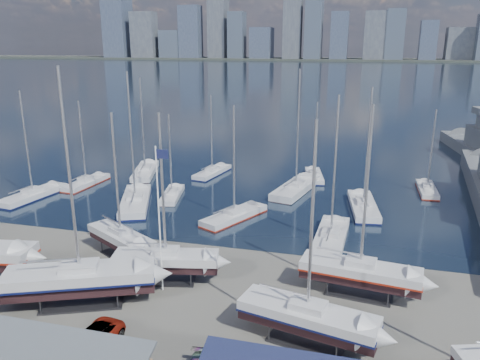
# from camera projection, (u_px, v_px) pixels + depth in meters

# --- Properties ---
(ground) EXTENTS (1400.00, 1400.00, 0.00)m
(ground) POSITION_uv_depth(u_px,v_px,m) (149.00, 290.00, 40.24)
(ground) COLOR #605E59
(ground) RESTS_ON ground
(water) EXTENTS (1400.00, 600.00, 0.40)m
(water) POSITION_uv_depth(u_px,v_px,m) (340.00, 74.00, 328.23)
(water) COLOR #1B2B40
(water) RESTS_ON ground
(far_shore) EXTENTS (1400.00, 80.00, 2.20)m
(far_shore) POSITION_uv_depth(u_px,v_px,m) (351.00, 60.00, 569.38)
(far_shore) COLOR #2D332D
(far_shore) RESTS_ON ground
(skyline) EXTENTS (639.14, 43.80, 107.69)m
(skyline) POSITION_uv_depth(u_px,v_px,m) (346.00, 27.00, 554.79)
(skyline) COLOR #475166
(skyline) RESTS_ON far_shore
(sailboat_cradle_2) EXTENTS (8.76, 6.49, 14.35)m
(sailboat_cradle_2) POSITION_uv_depth(u_px,v_px,m) (121.00, 238.00, 45.92)
(sailboat_cradle_2) COLOR #2D2D33
(sailboat_cradle_2) RESTS_ON ground
(sailboat_cradle_3) EXTENTS (12.19, 7.69, 18.90)m
(sailboat_cradle_3) POSITION_uv_depth(u_px,v_px,m) (80.00, 279.00, 37.53)
(sailboat_cradle_3) COLOR #2D2D33
(sailboat_cradle_3) RESTS_ON ground
(sailboat_cradle_4) EXTENTS (9.50, 4.44, 15.05)m
(sailboat_cradle_4) POSITION_uv_depth(u_px,v_px,m) (166.00, 260.00, 41.19)
(sailboat_cradle_4) COLOR #2D2D33
(sailboat_cradle_4) RESTS_ON ground
(sailboat_cradle_5) EXTENTS (10.21, 4.87, 15.92)m
(sailboat_cradle_5) POSITION_uv_depth(u_px,v_px,m) (307.00, 317.00, 32.55)
(sailboat_cradle_5) COLOR #2D2D33
(sailboat_cradle_5) RESTS_ON ground
(sailboat_cradle_6) EXTENTS (10.18, 4.03, 16.00)m
(sailboat_cradle_6) POSITION_uv_depth(u_px,v_px,m) (360.00, 272.00, 38.89)
(sailboat_cradle_6) COLOR #2D2D33
(sailboat_cradle_6) RESTS_ON ground
(sailboat_moored_0) EXTENTS (4.37, 10.52, 15.26)m
(sailboat_moored_0) POSITION_uv_depth(u_px,v_px,m) (33.00, 196.00, 63.80)
(sailboat_moored_0) COLOR black
(sailboat_moored_0) RESTS_ON water
(sailboat_moored_1) EXTENTS (3.20, 8.97, 13.15)m
(sailboat_moored_1) POSITION_uv_depth(u_px,v_px,m) (86.00, 183.00, 69.65)
(sailboat_moored_1) COLOR black
(sailboat_moored_1) RESTS_ON water
(sailboat_moored_2) EXTENTS (5.92, 11.09, 16.12)m
(sailboat_moored_2) POSITION_uv_depth(u_px,v_px,m) (145.00, 172.00, 75.52)
(sailboat_moored_2) COLOR black
(sailboat_moored_2) RESTS_ON water
(sailboat_moored_3) EXTENTS (7.61, 12.41, 17.98)m
(sailboat_moored_3) POSITION_uv_depth(u_px,v_px,m) (136.00, 203.00, 61.01)
(sailboat_moored_3) COLOR black
(sailboat_moored_3) RESTS_ON water
(sailboat_moored_4) EXTENTS (3.80, 8.21, 11.96)m
(sailboat_moored_4) POSITION_uv_depth(u_px,v_px,m) (172.00, 195.00, 64.15)
(sailboat_moored_4) COLOR black
(sailboat_moored_4) RESTS_ON water
(sailboat_moored_5) EXTENTS (4.14, 9.24, 13.34)m
(sailboat_moored_5) POSITION_uv_depth(u_px,v_px,m) (212.00, 173.00, 75.27)
(sailboat_moored_5) COLOR black
(sailboat_moored_5) RESTS_ON water
(sailboat_moored_6) EXTENTS (6.66, 9.79, 14.34)m
(sailboat_moored_6) POSITION_uv_depth(u_px,v_px,m) (234.00, 217.00, 56.25)
(sailboat_moored_6) COLOR black
(sailboat_moored_6) RESTS_ON water
(sailboat_moored_7) EXTENTS (5.90, 12.33, 17.94)m
(sailboat_moored_7) POSITION_uv_depth(u_px,v_px,m) (296.00, 190.00, 66.68)
(sailboat_moored_7) COLOR black
(sailboat_moored_7) RESTS_ON water
(sailboat_moored_8) EXTENTS (3.89, 8.66, 12.51)m
(sailboat_moored_8) POSITION_uv_depth(u_px,v_px,m) (314.00, 177.00, 73.25)
(sailboat_moored_8) COLOR black
(sailboat_moored_8) RESTS_ON water
(sailboat_moored_9) EXTENTS (3.56, 10.94, 16.31)m
(sailboat_moored_9) POSITION_uv_depth(u_px,v_px,m) (331.00, 239.00, 49.75)
(sailboat_moored_9) COLOR black
(sailboat_moored_9) RESTS_ON water
(sailboat_moored_10) EXTENTS (4.34, 11.09, 16.14)m
(sailboat_moored_10) POSITION_uv_depth(u_px,v_px,m) (363.00, 208.00, 59.36)
(sailboat_moored_10) COLOR black
(sailboat_moored_10) RESTS_ON water
(sailboat_moored_11) EXTENTS (2.37, 8.25, 12.30)m
(sailboat_moored_11) POSITION_uv_depth(u_px,v_px,m) (427.00, 190.00, 66.48)
(sailboat_moored_11) COLOR black
(sailboat_moored_11) RESTS_ON water
(car_c) EXTENTS (3.08, 5.38, 1.41)m
(car_c) POSITION_uv_depth(u_px,v_px,m) (92.00, 340.00, 32.25)
(car_c) COLOR gray
(car_c) RESTS_ON ground
(flagpole) EXTENTS (1.12, 0.12, 12.66)m
(flagpole) POSITION_uv_depth(u_px,v_px,m) (160.00, 210.00, 38.11)
(flagpole) COLOR white
(flagpole) RESTS_ON ground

